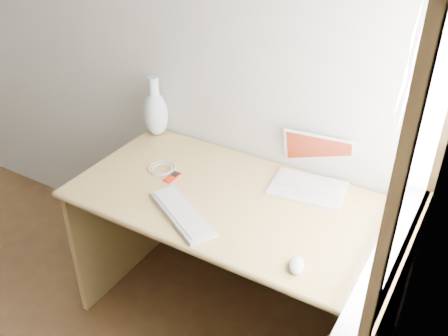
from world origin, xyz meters
The scene contains 10 objects.
back_wall centered at (0.00, 1.75, 1.30)m, with size 3.50×0.04×2.60m, color silver.
window centered at (1.72, 1.30, 1.28)m, with size 0.11×0.99×1.10m.
desk centered at (1.03, 1.46, 0.53)m, with size 1.42×0.71×0.75m.
laptop centered at (1.27, 1.64, 0.80)m, with size 0.34×0.30×0.22m.
external_keyboard centered at (0.90, 1.17, 0.76)m, with size 0.39×0.29×0.02m.
mouse centered at (1.42, 1.12, 0.77)m, with size 0.06×0.09×0.03m, color white.
ipod centered at (0.70, 1.38, 0.76)m, with size 0.04×0.09×0.01m.
cable_coil centered at (0.62, 1.41, 0.75)m, with size 0.13×0.13×0.01m, color silver.
remote centered at (0.73, 1.26, 0.75)m, with size 0.03×0.09×0.01m, color silver.
vase centered at (0.39, 1.67, 0.88)m, with size 0.12×0.12×0.32m.
Camera 1 is at (1.87, -0.13, 1.99)m, focal length 40.00 mm.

